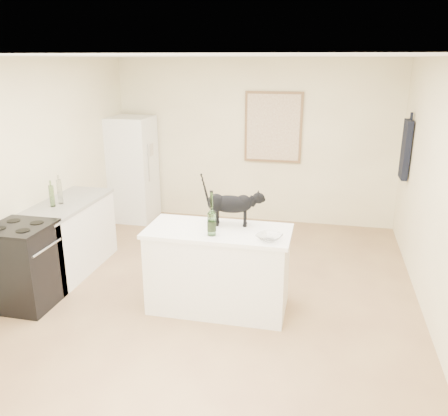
% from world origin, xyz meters
% --- Properties ---
extents(floor, '(5.50, 5.50, 0.00)m').
position_xyz_m(floor, '(0.00, 0.00, 0.00)').
color(floor, tan).
rests_on(floor, ground).
extents(ceiling, '(5.50, 5.50, 0.00)m').
position_xyz_m(ceiling, '(0.00, 0.00, 2.60)').
color(ceiling, white).
rests_on(ceiling, ground).
extents(wall_back, '(4.50, 0.00, 4.50)m').
position_xyz_m(wall_back, '(0.00, 2.75, 1.30)').
color(wall_back, '#FFF7C5').
rests_on(wall_back, ground).
extents(wall_front, '(4.50, 0.00, 4.50)m').
position_xyz_m(wall_front, '(0.00, -2.75, 1.30)').
color(wall_front, '#FFF7C5').
rests_on(wall_front, ground).
extents(wall_left, '(0.00, 5.50, 5.50)m').
position_xyz_m(wall_left, '(-2.25, 0.00, 1.30)').
color(wall_left, '#FFF7C5').
rests_on(wall_left, ground).
extents(wall_right, '(0.00, 5.50, 5.50)m').
position_xyz_m(wall_right, '(2.25, 0.00, 1.30)').
color(wall_right, '#FFF7C5').
rests_on(wall_right, ground).
extents(island_base, '(1.44, 0.67, 0.86)m').
position_xyz_m(island_base, '(0.10, -0.20, 0.43)').
color(island_base, white).
rests_on(island_base, floor).
extents(island_top, '(1.50, 0.70, 0.04)m').
position_xyz_m(island_top, '(0.10, -0.20, 0.88)').
color(island_top, white).
rests_on(island_top, island_base).
extents(left_cabinets, '(0.60, 1.40, 0.86)m').
position_xyz_m(left_cabinets, '(-1.95, 0.30, 0.43)').
color(left_cabinets, white).
rests_on(left_cabinets, floor).
extents(left_countertop, '(0.62, 1.44, 0.04)m').
position_xyz_m(left_countertop, '(-1.95, 0.30, 0.88)').
color(left_countertop, gray).
rests_on(left_countertop, left_cabinets).
extents(stove, '(0.60, 0.60, 0.90)m').
position_xyz_m(stove, '(-1.95, -0.60, 0.45)').
color(stove, black).
rests_on(stove, floor).
extents(fridge, '(0.68, 0.68, 1.70)m').
position_xyz_m(fridge, '(-1.95, 2.35, 0.85)').
color(fridge, white).
rests_on(fridge, floor).
extents(artwork_frame, '(0.90, 0.03, 1.10)m').
position_xyz_m(artwork_frame, '(0.30, 2.72, 1.55)').
color(artwork_frame, brown).
rests_on(artwork_frame, wall_back).
extents(artwork_canvas, '(0.82, 0.00, 1.02)m').
position_xyz_m(artwork_canvas, '(0.30, 2.70, 1.55)').
color(artwork_canvas, beige).
rests_on(artwork_canvas, wall_back).
extents(hanging_garment, '(0.08, 0.34, 0.80)m').
position_xyz_m(hanging_garment, '(2.19, 2.05, 1.40)').
color(hanging_garment, black).
rests_on(hanging_garment, wall_right).
extents(black_cat, '(0.61, 0.25, 0.41)m').
position_xyz_m(black_cat, '(0.19, -0.04, 1.11)').
color(black_cat, black).
rests_on(black_cat, island_top).
extents(wine_bottle, '(0.10, 0.10, 0.41)m').
position_xyz_m(wine_bottle, '(0.07, -0.37, 1.10)').
color(wine_bottle, '#295B24').
rests_on(wine_bottle, island_top).
extents(glass_bowl, '(0.32, 0.32, 0.06)m').
position_xyz_m(glass_bowl, '(0.65, -0.38, 0.93)').
color(glass_bowl, white).
rests_on(glass_bowl, island_top).
extents(fridge_paper, '(0.01, 0.15, 0.20)m').
position_xyz_m(fridge_paper, '(-1.60, 2.37, 1.18)').
color(fridge_paper, beige).
rests_on(fridge_paper, fridge).
extents(counter_bottle_cluster, '(0.09, 0.19, 0.30)m').
position_xyz_m(counter_bottle_cluster, '(-1.98, 0.19, 1.04)').
color(counter_bottle_cluster, '#919D91').
rests_on(counter_bottle_cluster, left_countertop).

